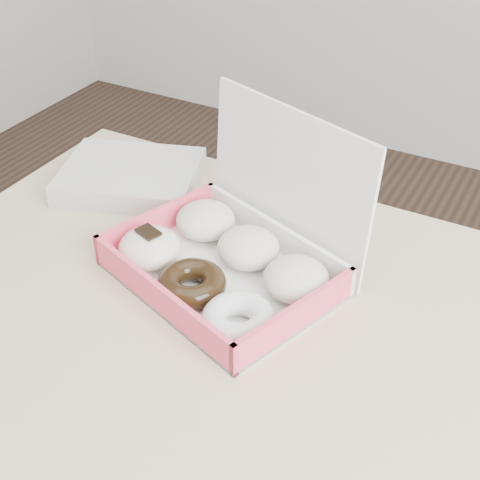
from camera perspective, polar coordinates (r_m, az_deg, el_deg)
The scene contains 3 objects.
table at distance 0.88m, azimuth 4.14°, elevation -14.16°, with size 1.20×0.80×0.75m.
donut_box at distance 0.93m, azimuth -0.96°, elevation -1.23°, with size 0.36×0.33×0.22m.
newspapers at distance 1.16m, azimuth -9.33°, elevation 5.38°, with size 0.23×0.18×0.04m, color beige.
Camera 1 is at (0.22, -0.53, 1.35)m, focal length 50.00 mm.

